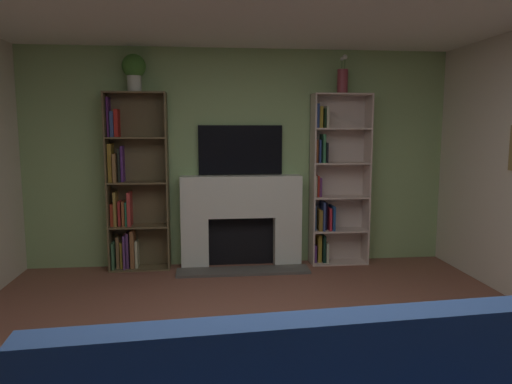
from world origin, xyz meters
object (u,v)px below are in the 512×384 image
object	(u,v)px
bookshelf_right	(333,183)
potted_plant	(134,69)
fireplace	(241,218)
tv	(240,150)
coffee_table	(276,374)
bookshelf_left	(132,190)
vase_with_flowers	(343,80)

from	to	relation	value
bookshelf_right	potted_plant	bearing A→B (deg)	-178.63
fireplace	tv	size ratio (longest dim) A/B	1.53
bookshelf_right	fireplace	bearing A→B (deg)	-178.36
fireplace	coffee_table	distance (m)	3.14
fireplace	bookshelf_left	world-z (taller)	bookshelf_left
potted_plant	vase_with_flowers	size ratio (longest dim) A/B	0.93
bookshelf_right	potted_plant	size ratio (longest dim) A/B	4.97
bookshelf_right	potted_plant	world-z (taller)	potted_plant
fireplace	coffee_table	size ratio (longest dim) A/B	1.66
bookshelf_left	vase_with_flowers	size ratio (longest dim) A/B	4.61
fireplace	coffee_table	xyz separation A→B (m)	(-0.06, -3.13, -0.23)
coffee_table	vase_with_flowers	bearing A→B (deg)	68.43
vase_with_flowers	bookshelf_left	bearing A→B (deg)	178.64
fireplace	vase_with_flowers	bearing A→B (deg)	-1.10
potted_plant	vase_with_flowers	xyz separation A→B (m)	(2.34, 0.00, -0.09)
potted_plant	tv	bearing A→B (deg)	5.86
bookshelf_left	potted_plant	distance (m)	1.34
bookshelf_right	tv	bearing A→B (deg)	176.58
fireplace	bookshelf_right	world-z (taller)	bookshelf_right
vase_with_flowers	coffee_table	xyz separation A→B (m)	(-1.23, -3.11, -1.82)
vase_with_flowers	bookshelf_right	bearing A→B (deg)	143.45
fireplace	bookshelf_right	distance (m)	1.17
bookshelf_left	tv	bearing A→B (deg)	2.84
fireplace	bookshelf_right	size ratio (longest dim) A/B	0.74
fireplace	vase_with_flowers	world-z (taller)	vase_with_flowers
fireplace	bookshelf_left	distance (m)	1.30
potted_plant	fireplace	bearing A→B (deg)	1.12
tv	potted_plant	xyz separation A→B (m)	(-1.17, -0.12, 0.89)
bookshelf_right	vase_with_flowers	size ratio (longest dim) A/B	4.61
vase_with_flowers	potted_plant	bearing A→B (deg)	-179.99
tv	bookshelf_right	world-z (taller)	bookshelf_right
tv	bookshelf_left	distance (m)	1.33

